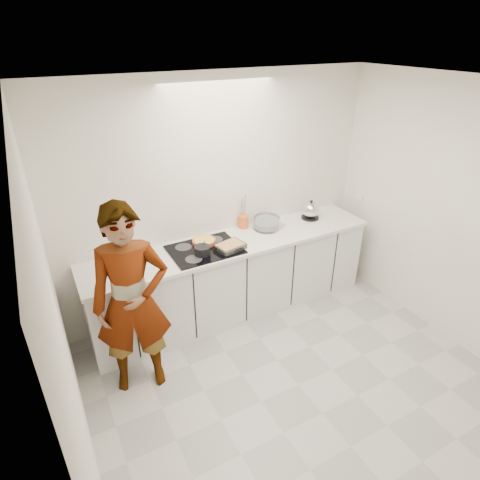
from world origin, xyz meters
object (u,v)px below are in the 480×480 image
cook (132,302)px  mixing_bowl (266,223)px  hob (205,249)px  baking_dish (230,246)px  utensil_crock (243,221)px  saucepan (202,250)px  kettle (311,211)px  tart_dish (204,241)px

cook → mixing_bowl: bearing=33.1°
hob → mixing_bowl: size_ratio=2.37×
baking_dish → utensil_crock: bearing=46.9°
mixing_bowl → cook: bearing=-159.8°
saucepan → utensil_crock: bearing=28.8°
saucepan → kettle: bearing=7.9°
utensil_crock → kettle: bearing=-11.2°
tart_dish → hob: bearing=-110.8°
tart_dish → mixing_bowl: bearing=0.7°
tart_dish → saucepan: (-0.11, -0.21, 0.02)m
mixing_bowl → kettle: size_ratio=1.11×
hob → cook: cook is taller
baking_dish → mixing_bowl: bearing=23.1°
hob → baking_dish: bearing=-27.7°
utensil_crock → cook: 1.70m
baking_dish → kettle: bearing=11.2°
saucepan → baking_dish: bearing=-6.1°
baking_dish → cook: (-1.13, -0.38, -0.06)m
tart_dish → saucepan: size_ratio=1.62×
saucepan → mixing_bowl: (0.89, 0.22, 0.01)m
kettle → utensil_crock: bearing=168.8°
baking_dish → cook: 1.19m
saucepan → mixing_bowl: bearing=13.9°
cook → baking_dish: bearing=31.5°
saucepan → cook: cook is taller
kettle → cook: cook is taller
tart_dish → utensil_crock: utensil_crock is taller
hob → saucepan: size_ratio=4.08×
saucepan → utensil_crock: 0.77m
kettle → cook: bearing=-165.1°
tart_dish → cook: (-0.94, -0.63, -0.05)m
hob → baking_dish: (0.23, -0.12, 0.04)m
saucepan → cook: bearing=-153.5°
tart_dish → baking_dish: 0.31m
mixing_bowl → utensil_crock: (-0.22, 0.15, 0.01)m
tart_dish → utensil_crock: 0.59m
baking_dish → saucepan: bearing=173.9°
hob → kettle: bearing=4.7°
mixing_bowl → kettle: 0.61m
saucepan → mixing_bowl: 0.92m
baking_dish → cook: bearing=-161.3°
tart_dish → mixing_bowl: size_ratio=0.94×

